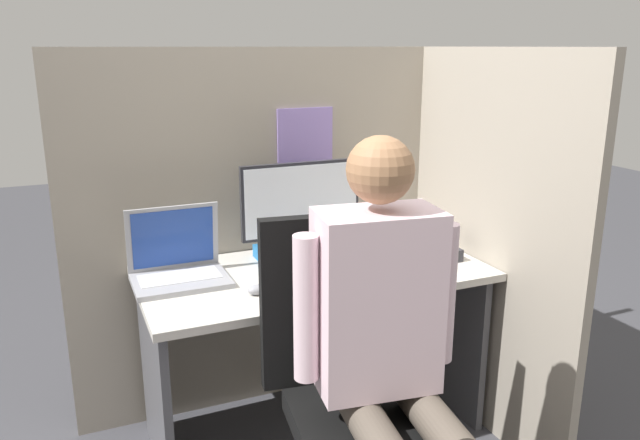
# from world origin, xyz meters

# --- Properties ---
(cubicle_panel_back) EXTENTS (1.83, 0.05, 1.55)m
(cubicle_panel_back) POSITION_xyz_m (0.00, 0.69, 0.78)
(cubicle_panel_back) COLOR gray
(cubicle_panel_back) RESTS_ON ground
(cubicle_panel_right) EXTENTS (0.04, 1.29, 1.55)m
(cubicle_panel_right) POSITION_xyz_m (0.69, 0.26, 0.78)
(cubicle_panel_right) COLOR gray
(cubicle_panel_right) RESTS_ON ground
(desk) EXTENTS (1.33, 0.66, 0.71)m
(desk) POSITION_xyz_m (0.00, 0.33, 0.53)
(desk) COLOR beige
(desk) RESTS_ON ground
(paper_box) EXTENTS (0.35, 0.23, 0.05)m
(paper_box) POSITION_xyz_m (0.01, 0.47, 0.74)
(paper_box) COLOR #236BAD
(paper_box) RESTS_ON desk
(monitor) EXTENTS (0.50, 0.21, 0.35)m
(monitor) POSITION_xyz_m (0.01, 0.47, 0.94)
(monitor) COLOR #232328
(monitor) RESTS_ON paper_box
(laptop) EXTENTS (0.34, 0.26, 0.27)m
(laptop) POSITION_xyz_m (-0.50, 0.42, 0.76)
(laptop) COLOR #99999E
(laptop) RESTS_ON desk
(mouse) EXTENTS (0.07, 0.05, 0.04)m
(mouse) POSITION_xyz_m (-0.28, 0.18, 0.73)
(mouse) COLOR gray
(mouse) RESTS_ON desk
(stapler) EXTENTS (0.04, 0.15, 0.05)m
(stapler) POSITION_xyz_m (0.57, 0.25, 0.74)
(stapler) COLOR #2D2D33
(stapler) RESTS_ON desk
(carrot_toy) EXTENTS (0.05, 0.14, 0.05)m
(carrot_toy) POSITION_xyz_m (0.21, 0.17, 0.74)
(carrot_toy) COLOR orange
(carrot_toy) RESTS_ON desk
(office_chair) EXTENTS (0.54, 0.59, 1.05)m
(office_chair) POSITION_xyz_m (-0.11, -0.25, 0.55)
(office_chair) COLOR black
(office_chair) RESTS_ON ground
(person) EXTENTS (0.48, 0.49, 1.33)m
(person) POSITION_xyz_m (-0.08, -0.42, 0.77)
(person) COLOR brown
(person) RESTS_ON ground
(coffee_mug) EXTENTS (0.08, 0.08, 0.11)m
(coffee_mug) POSITION_xyz_m (0.38, 0.46, 0.77)
(coffee_mug) COLOR #A3332D
(coffee_mug) RESTS_ON desk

